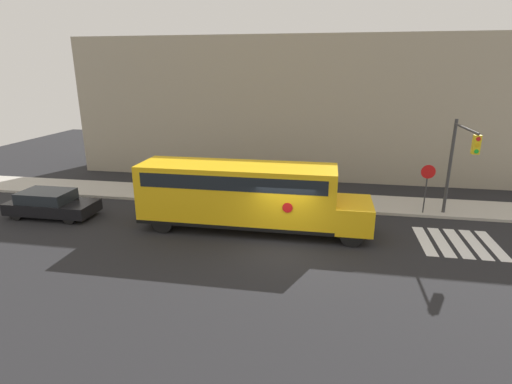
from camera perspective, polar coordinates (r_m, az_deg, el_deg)
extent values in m
plane|color=black|center=(17.08, 3.84, -8.15)|extent=(60.00, 60.00, 0.00)
cube|color=#B2ADA3|center=(23.08, 5.68, -1.13)|extent=(44.00, 3.00, 0.15)
cube|color=#9E937F|center=(28.52, 7.07, 11.84)|extent=(32.00, 4.00, 9.39)
cube|color=white|center=(19.35, 22.92, -6.40)|extent=(0.50, 3.20, 0.01)
cube|color=white|center=(19.53, 24.93, -6.45)|extent=(0.50, 3.20, 0.01)
cube|color=white|center=(19.73, 26.90, -6.49)|extent=(0.50, 3.20, 0.01)
cube|color=white|center=(19.95, 28.83, -6.53)|extent=(0.50, 3.20, 0.01)
cube|color=white|center=(20.19, 30.72, -6.55)|extent=(0.50, 3.20, 0.01)
cube|color=yellow|center=(18.57, -2.72, -0.12)|extent=(9.05, 2.50, 2.66)
cube|color=yellow|center=(18.41, 13.73, -3.16)|extent=(1.61, 2.50, 1.20)
cube|color=black|center=(18.98, -2.66, -3.73)|extent=(9.05, 2.54, 0.16)
cube|color=black|center=(18.35, -2.75, 2.22)|extent=(8.32, 2.53, 0.64)
cylinder|color=red|center=(17.02, 4.52, -2.26)|extent=(0.44, 0.02, 0.44)
cylinder|color=black|center=(19.61, 13.22, -3.58)|extent=(1.00, 0.30, 1.00)
cylinder|color=black|center=(17.60, 13.52, -6.04)|extent=(1.00, 0.30, 1.00)
cylinder|color=black|center=(20.90, -10.93, -2.12)|extent=(1.00, 0.30, 1.00)
cylinder|color=black|center=(19.03, -13.23, -4.22)|extent=(1.00, 0.30, 1.00)
cube|color=black|center=(23.02, -27.05, -1.90)|extent=(4.47, 1.87, 0.59)
cube|color=#1E2328|center=(23.02, -27.77, -0.52)|extent=(2.50, 1.72, 0.54)
cylinder|color=black|center=(22.87, -22.83, -1.97)|extent=(0.64, 0.22, 0.64)
cylinder|color=black|center=(21.61, -25.11, -3.35)|extent=(0.64, 0.22, 0.64)
cylinder|color=black|center=(24.57, -28.62, -1.48)|extent=(0.64, 0.22, 0.64)
cylinder|color=black|center=(23.41, -31.04, -2.71)|extent=(0.64, 0.22, 0.64)
cylinder|color=#38383A|center=(22.20, 23.02, -0.19)|extent=(0.07, 0.07, 2.38)
cylinder|color=red|center=(21.87, 23.39, 2.67)|extent=(0.70, 0.03, 0.70)
cylinder|color=#38383A|center=(22.38, 25.91, 3.03)|extent=(0.16, 0.16, 4.97)
cylinder|color=#38383A|center=(20.49, 27.86, 8.00)|extent=(0.10, 3.20, 0.10)
cube|color=yellow|center=(19.14, 28.95, 5.95)|extent=(0.28, 0.28, 0.80)
cylinder|color=red|center=(18.96, 29.20, 6.63)|extent=(0.18, 0.02, 0.18)
cylinder|color=#EAB214|center=(19.00, 29.08, 5.86)|extent=(0.18, 0.02, 0.18)
cylinder|color=green|center=(19.04, 28.97, 5.10)|extent=(0.18, 0.02, 0.18)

